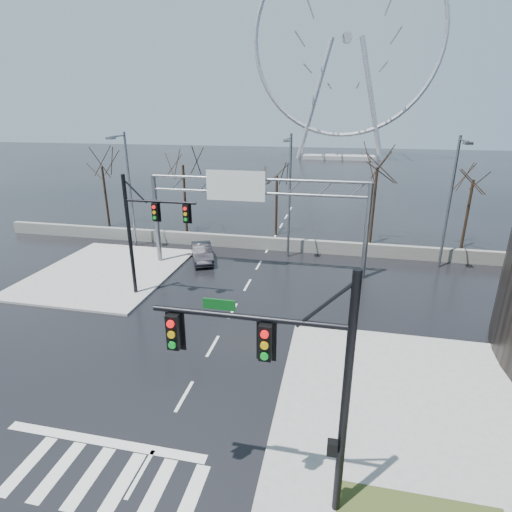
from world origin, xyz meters
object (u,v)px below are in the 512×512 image
(signal_mast_near, at_px, (296,373))
(signal_mast_far, at_px, (145,226))
(sign_gantry, at_px, (251,204))
(car, at_px, (202,253))
(ferris_wheel, at_px, (346,47))

(signal_mast_near, bearing_deg, signal_mast_far, 130.26)
(signal_mast_near, xyz_separation_m, sign_gantry, (-5.52, 19.00, 0.31))
(signal_mast_near, height_order, signal_mast_far, same)
(signal_mast_near, bearing_deg, car, 116.24)
(signal_mast_near, xyz_separation_m, ferris_wheel, (-0.14, 99.04, 21.26))
(ferris_wheel, bearing_deg, sign_gantry, -93.84)
(signal_mast_near, distance_m, ferris_wheel, 101.29)
(sign_gantry, distance_m, ferris_wheel, 82.91)
(sign_gantry, bearing_deg, ferris_wheel, 86.16)
(signal_mast_near, distance_m, sign_gantry, 19.79)
(signal_mast_far, bearing_deg, ferris_wheel, 82.80)
(signal_mast_far, distance_m, ferris_wheel, 89.30)
(sign_gantry, relative_size, car, 3.74)
(signal_mast_far, relative_size, car, 1.83)
(signal_mast_near, distance_m, car, 22.71)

